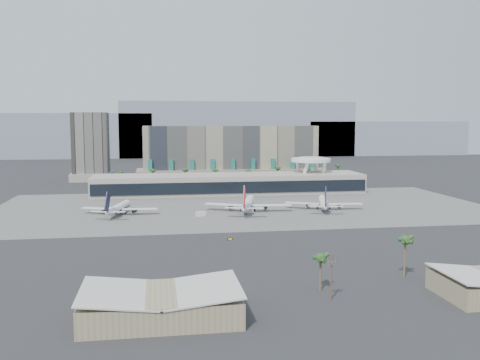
{
  "coord_description": "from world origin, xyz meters",
  "views": [
    {
      "loc": [
        -45.56,
        -223.17,
        45.48
      ],
      "look_at": [
        -4.17,
        40.0,
        16.07
      ],
      "focal_mm": 40.0,
      "sensor_mm": 36.0,
      "label": 1
    }
  ],
  "objects": [
    {
      "name": "apron_pad",
      "position": [
        0.0,
        55.0,
        0.03
      ],
      "size": [
        260.0,
        130.0,
        0.06
      ],
      "primitive_type": "cube",
      "color": "#5B5B59",
      "rests_on": "ground"
    },
    {
      "name": "saucer_structure",
      "position": [
        55.0,
        116.0,
        18.45
      ],
      "size": [
        26.0,
        26.0,
        21.89
      ],
      "color": "white",
      "rests_on": "ground"
    },
    {
      "name": "service_vehicle_a",
      "position": [
        -24.9,
        29.81,
        1.12
      ],
      "size": [
        5.0,
        3.38,
        2.23
      ],
      "primitive_type": "cube",
      "rotation": [
        0.0,
        0.0,
        0.27
      ],
      "color": "silver",
      "rests_on": "ground"
    },
    {
      "name": "terminal",
      "position": [
        0.0,
        109.84,
        6.52
      ],
      "size": [
        170.0,
        32.5,
        14.5
      ],
      "color": "#B5AB9F",
      "rests_on": "ground"
    },
    {
      "name": "hangar_left",
      "position": [
        -45.0,
        -102.0,
        3.2
      ],
      "size": [
        36.65,
        22.6,
        7.55
      ],
      "color": "#8B7F5C",
      "rests_on": "ground"
    },
    {
      "name": "office_tower",
      "position": [
        -95.0,
        200.0,
        22.94
      ],
      "size": [
        30.0,
        30.0,
        52.0
      ],
      "color": "black",
      "rests_on": "ground"
    },
    {
      "name": "hotel",
      "position": [
        10.0,
        174.41,
        16.81
      ],
      "size": [
        140.0,
        30.0,
        42.0
      ],
      "color": "tan",
      "rests_on": "ground"
    },
    {
      "name": "service_vehicle_b",
      "position": [
        0.15,
        35.83,
        0.9
      ],
      "size": [
        3.79,
        2.54,
        1.81
      ],
      "primitive_type": "cube",
      "rotation": [
        0.0,
        0.0,
        -0.16
      ],
      "color": "white",
      "rests_on": "ground"
    },
    {
      "name": "airliner_centre",
      "position": [
        -0.27,
        39.67,
        3.97
      ],
      "size": [
        43.06,
        44.68,
        15.73
      ],
      "rotation": [
        0.0,
        0.0,
        -0.25
      ],
      "color": "white",
      "rests_on": "ground"
    },
    {
      "name": "near_palm_a",
      "position": [
        -2.38,
        -88.12,
        7.49
      ],
      "size": [
        6.0,
        6.0,
        10.3
      ],
      "color": "brown",
      "rests_on": "ground"
    },
    {
      "name": "near_palm_b",
      "position": [
        25.51,
        -80.44,
        9.66
      ],
      "size": [
        6.0,
        6.0,
        12.51
      ],
      "color": "brown",
      "rests_on": "ground"
    },
    {
      "name": "taxiway_sign",
      "position": [
        -17.99,
        -23.7,
        0.46
      ],
      "size": [
        2.05,
        0.35,
        0.93
      ],
      "rotation": [
        0.0,
        0.0,
        -0.01
      ],
      "color": "black",
      "rests_on": "ground"
    },
    {
      "name": "palm_row",
      "position": [
        7.0,
        145.0,
        10.5
      ],
      "size": [
        157.8,
        2.8,
        13.1
      ],
      "color": "brown",
      "rests_on": "ground"
    },
    {
      "name": "airliner_left",
      "position": [
        -64.14,
        40.4,
        3.41
      ],
      "size": [
        37.16,
        38.6,
        13.54
      ],
      "rotation": [
        0.0,
        0.0,
        -0.24
      ],
      "color": "white",
      "rests_on": "ground"
    },
    {
      "name": "mountain_ridge",
      "position": [
        27.88,
        470.0,
        29.89
      ],
      "size": [
        680.0,
        60.0,
        70.0
      ],
      "color": "gray",
      "rests_on": "ground"
    },
    {
      "name": "ground",
      "position": [
        0.0,
        0.0,
        0.0
      ],
      "size": [
        900.0,
        900.0,
        0.0
      ],
      "primitive_type": "plane",
      "color": "#232326",
      "rests_on": "ground"
    },
    {
      "name": "utility_pole",
      "position": [
        -2.0,
        -96.09,
        7.14
      ],
      "size": [
        3.2,
        0.85,
        12.0
      ],
      "color": "#4C3826",
      "rests_on": "ground"
    },
    {
      "name": "airliner_right",
      "position": [
        39.57,
        39.79,
        3.6
      ],
      "size": [
        39.0,
        40.46,
        14.26
      ],
      "rotation": [
        0.0,
        0.0,
        -0.26
      ],
      "color": "white",
      "rests_on": "ground"
    }
  ]
}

